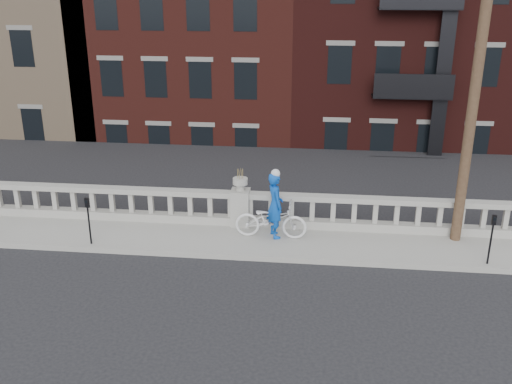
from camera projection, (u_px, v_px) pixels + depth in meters
The scene contains 10 objects.
ground at pixel (218, 296), 13.53m from camera, with size 120.00×120.00×0.00m, color black.
sidewalk at pixel (236, 240), 16.30m from camera, with size 32.00×2.20×0.15m, color #9B9990.
balustrade at pixel (241, 209), 16.99m from camera, with size 28.00×0.34×1.03m.
planter_pedestal at pixel (240, 203), 16.92m from camera, with size 0.55×0.55×1.76m.
lower_level at pixel (293, 59), 34.02m from camera, with size 80.00×44.00×20.80m.
utility_pole at pixel (479, 57), 14.41m from camera, with size 1.60×0.28×10.00m.
parking_meter_c at pixel (88, 216), 15.60m from camera, with size 0.10×0.09×1.36m.
parking_meter_d at pixel (492, 234), 14.49m from camera, with size 0.10×0.09×1.36m.
bicycle at pixel (271, 220), 16.14m from camera, with size 0.71×2.04×1.07m, color silver.
cyclist at pixel (275, 205), 16.04m from camera, with size 0.70×0.46×1.91m, color #0B47B2.
Camera 1 is at (2.22, -11.64, 7.05)m, focal length 40.00 mm.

